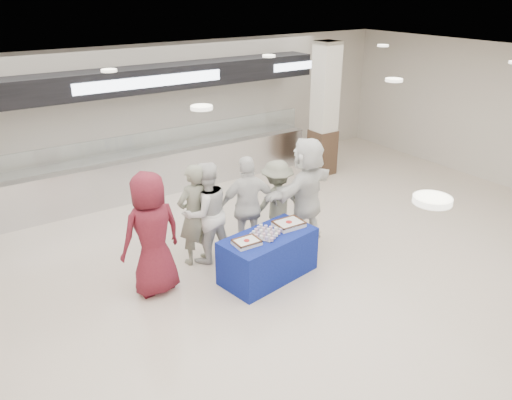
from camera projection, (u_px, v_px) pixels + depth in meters
ground at (301, 307)px, 7.38m from camera, size 14.00×14.00×0.00m
serving_line at (150, 143)px, 11.03m from camera, size 8.70×0.85×2.80m
column_right at (324, 113)px, 12.01m from camera, size 0.55×0.55×3.20m
display_table at (268, 256)px, 8.01m from camera, size 1.66×1.02×0.75m
sheet_cake_left at (247, 242)px, 7.56m from camera, size 0.40×0.31×0.09m
sheet_cake_right at (289, 224)px, 8.13m from camera, size 0.47×0.37×0.10m
cupcake_tray at (266, 233)px, 7.85m from camera, size 0.55×0.51×0.07m
civilian_maroon at (152, 234)px, 7.40m from camera, size 1.00×0.70×1.95m
soldier_a at (194, 215)px, 8.25m from camera, size 0.70×0.51×1.76m
chef_tall at (206, 213)px, 8.31m from camera, size 0.87×0.68×1.77m
chef_short at (248, 207)px, 8.50m from camera, size 1.13×0.69×1.80m
soldier_b at (277, 203)px, 8.90m from camera, size 1.08×0.69×1.59m
civilian_white at (306, 191)px, 8.91m from camera, size 1.93×1.07×1.98m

